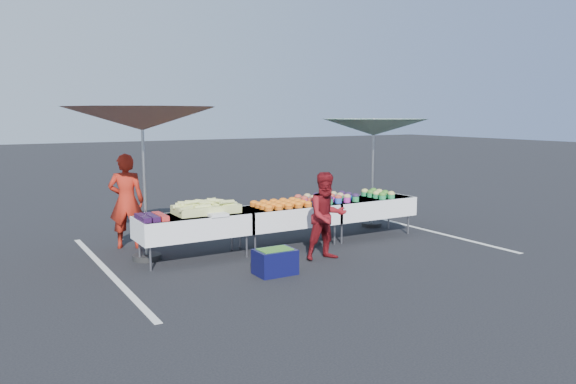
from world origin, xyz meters
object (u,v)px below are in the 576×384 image
vendor (126,201)px  umbrella_right (374,128)px  storage_bin (275,261)px  umbrella_left (142,120)px  table_left (194,225)px  customer (327,216)px  table_center (288,215)px  table_right (367,207)px

vendor → umbrella_right: umbrella_right is taller
umbrella_right → storage_bin: 4.54m
umbrella_left → storage_bin: 3.11m
table_left → customer: bearing=-29.6°
table_left → umbrella_right: bearing=9.1°
table_left → vendor: vendor is taller
vendor → umbrella_right: bearing=-164.5°
umbrella_left → storage_bin: (1.41, -1.81, -2.09)m
table_center → umbrella_right: size_ratio=0.75×
table_right → umbrella_left: bearing=174.7°
vendor → customer: vendor is taller
customer → umbrella_left: umbrella_left is taller
umbrella_left → table_left: bearing=-30.8°
vendor → storage_bin: (1.46, -2.81, -0.65)m
vendor → storage_bin: size_ratio=2.86×
customer → umbrella_right: size_ratio=0.59×
vendor → storage_bin: vendor is taller
storage_bin → customer: bearing=16.3°
table_left → umbrella_right: size_ratio=0.75×
table_right → umbrella_left: (-4.27, 0.40, 1.71)m
table_left → storage_bin: bearing=-62.4°
table_left → vendor: 1.59m
table_right → customer: bearing=-147.5°
table_right → umbrella_right: umbrella_right is taller
customer → umbrella_left: (-2.57, 1.48, 1.57)m
vendor → umbrella_right: (5.01, -0.71, 1.24)m
umbrella_left → storage_bin: size_ratio=4.41×
table_left → umbrella_left: bearing=149.2°
vendor → umbrella_right: 5.21m
table_right → umbrella_left: 4.62m
table_left → table_center: size_ratio=1.00×
table_left → table_right: 3.60m
umbrella_right → storage_bin: bearing=-149.4°
vendor → umbrella_left: bearing=116.2°
customer → storage_bin: customer is taller
customer → table_right: bearing=38.5°
table_left → vendor: (-0.72, 1.40, 0.27)m
table_center → vendor: (-2.52, 1.40, 0.27)m
storage_bin → table_center: bearing=53.4°
table_right → umbrella_right: bearing=44.9°
table_right → vendor: (-4.32, 1.40, 0.27)m
table_left → table_center: (1.80, 0.00, 0.00)m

